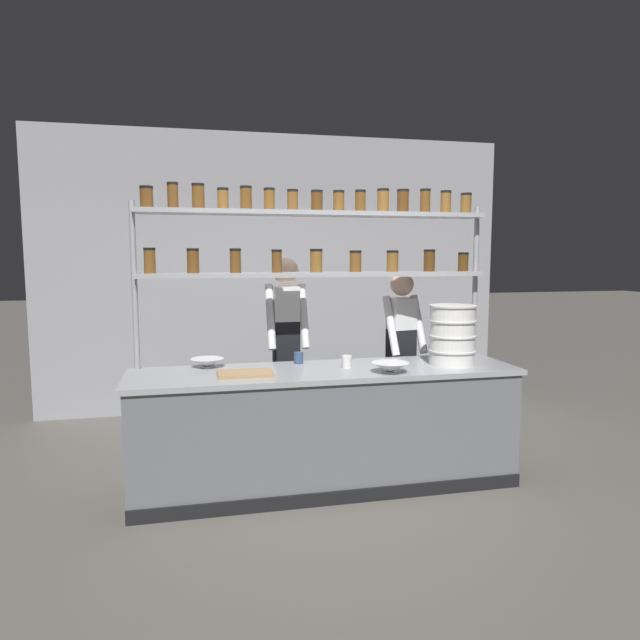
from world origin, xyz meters
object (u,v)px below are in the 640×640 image
object	(u,v)px
chef_left	(286,342)
prep_bowl_near_left	(207,363)
container_stack	(452,335)
serving_cup_by_board	(299,358)
spice_shelf_unit	(317,245)
prep_bowl_center_front	(390,368)
serving_cup_front	(347,362)
cutting_board	(245,373)
chef_center	(401,350)

from	to	relation	value
chef_left	prep_bowl_near_left	distance (m)	0.82
container_stack	serving_cup_by_board	size ratio (longest dim) A/B	5.21
spice_shelf_unit	prep_bowl_center_front	size ratio (longest dim) A/B	10.24
serving_cup_front	serving_cup_by_board	bearing A→B (deg)	143.24
container_stack	serving_cup_front	distance (m)	0.87
serving_cup_front	chef_left	bearing A→B (deg)	118.21
spice_shelf_unit	chef_left	world-z (taller)	spice_shelf_unit
cutting_board	serving_cup_by_board	xyz separation A→B (m)	(0.46, 0.35, 0.03)
chef_left	prep_bowl_center_front	size ratio (longest dim) A/B	6.32
cutting_board	prep_bowl_center_front	bearing A→B (deg)	-8.34
chef_left	chef_center	xyz separation A→B (m)	(1.02, -0.12, -0.09)
chef_left	spice_shelf_unit	bearing A→B (deg)	-62.39
chef_center	container_stack	bearing A→B (deg)	-84.71
container_stack	serving_cup_by_board	xyz separation A→B (m)	(-1.18, 0.31, -0.19)
prep_bowl_near_left	container_stack	bearing A→B (deg)	-9.24
spice_shelf_unit	chef_center	distance (m)	1.27
chef_center	prep_bowl_center_front	world-z (taller)	chef_center
prep_bowl_center_front	chef_center	bearing A→B (deg)	63.98
chef_center	prep_bowl_near_left	distance (m)	1.74
cutting_board	prep_bowl_center_front	distance (m)	1.07
serving_cup_by_board	cutting_board	bearing A→B (deg)	-142.60
chef_left	chef_center	bearing A→B (deg)	-7.00
serving_cup_front	serving_cup_by_board	xyz separation A→B (m)	(-0.33, 0.25, -0.00)
container_stack	serving_cup_by_board	bearing A→B (deg)	165.34
cutting_board	serving_cup_by_board	size ratio (longest dim) A/B	4.39
chef_center	serving_cup_by_board	world-z (taller)	chef_center
chef_left	container_stack	world-z (taller)	chef_left
chef_center	container_stack	distance (m)	0.68
chef_left	serving_cup_by_board	bearing A→B (deg)	-86.39
cutting_board	chef_center	bearing A→B (deg)	24.31
chef_left	prep_bowl_center_front	world-z (taller)	chef_left
container_stack	prep_bowl_near_left	size ratio (longest dim) A/B	1.85
prep_bowl_center_front	prep_bowl_near_left	bearing A→B (deg)	158.95
container_stack	prep_bowl_center_front	size ratio (longest dim) A/B	1.70
prep_bowl_center_front	serving_cup_front	size ratio (longest dim) A/B	2.94
spice_shelf_unit	chef_center	world-z (taller)	spice_shelf_unit
chef_center	container_stack	world-z (taller)	chef_center
spice_shelf_unit	container_stack	world-z (taller)	spice_shelf_unit
spice_shelf_unit	container_stack	size ratio (longest dim) A/B	6.01
cutting_board	prep_bowl_center_front	world-z (taller)	prep_bowl_center_front
container_stack	prep_bowl_near_left	xyz separation A→B (m)	(-1.90, 0.31, -0.20)
cutting_board	serving_cup_by_board	distance (m)	0.58
container_stack	prep_bowl_center_front	world-z (taller)	container_stack
chef_left	prep_bowl_near_left	size ratio (longest dim) A/B	6.88
serving_cup_by_board	spice_shelf_unit	bearing A→B (deg)	20.53
chef_center	serving_cup_front	bearing A→B (deg)	-151.97
container_stack	chef_left	bearing A→B (deg)	148.76
spice_shelf_unit	container_stack	bearing A→B (deg)	-20.00
cutting_board	prep_bowl_near_left	distance (m)	0.44
container_stack	prep_bowl_near_left	bearing A→B (deg)	170.76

